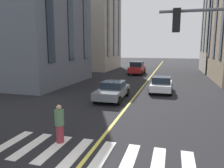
{
  "coord_description": "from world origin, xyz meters",
  "views": [
    {
      "loc": [
        -4.24,
        -2.83,
        3.88
      ],
      "look_at": [
        8.98,
        0.93,
        1.56
      ],
      "focal_mm": 34.31,
      "sensor_mm": 36.0,
      "label": 1
    }
  ],
  "objects": [
    {
      "name": "car_red_oncoming",
      "position": [
        27.34,
        2.28,
        0.97
      ],
      "size": [
        4.7,
        2.14,
        1.88
      ],
      "color": "#B21E1E",
      "rests_on": "ground_plane"
    },
    {
      "name": "crosswalk_marking",
      "position": [
        2.62,
        -0.0,
        0.01
      ],
      "size": [
        2.4,
        7.45,
        0.01
      ],
      "color": "silver",
      "rests_on": "ground_plane"
    },
    {
      "name": "lane_centre_line",
      "position": [
        20.0,
        0.0,
        0.0
      ],
      "size": [
        80.0,
        0.16,
        0.01
      ],
      "color": "#D8C64C",
      "rests_on": "ground_plane"
    },
    {
      "name": "pedestrian_near",
      "position": [
        3.22,
        1.53,
        0.8
      ],
      "size": [
        0.38,
        0.38,
        1.61
      ],
      "color": "maroon",
      "rests_on": "ground_plane"
    },
    {
      "name": "car_grey_far",
      "position": [
        11.13,
        1.48,
        0.7
      ],
      "size": [
        4.4,
        1.95,
        1.37
      ],
      "color": "slate",
      "rests_on": "ground_plane"
    },
    {
      "name": "building_left_near",
      "position": [
        33.33,
        12.59,
        8.66
      ],
      "size": [
        10.7,
        10.31,
        17.31
      ],
      "color": "#A89E8E",
      "rests_on": "ground_plane"
    },
    {
      "name": "car_white_trailing",
      "position": [
        14.82,
        -1.94,
        0.7
      ],
      "size": [
        3.9,
        1.89,
        1.4
      ],
      "color": "silver",
      "rests_on": "ground_plane"
    }
  ]
}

